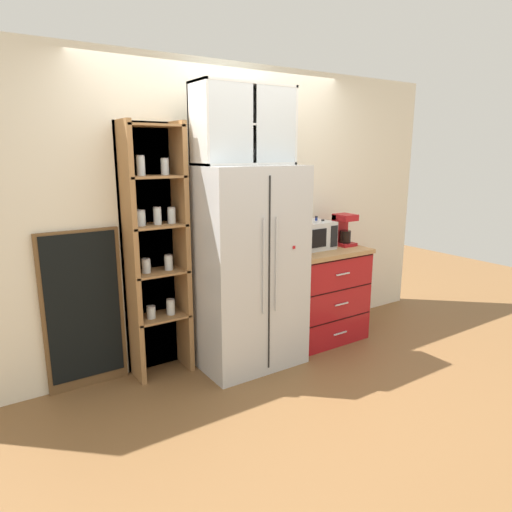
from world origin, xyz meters
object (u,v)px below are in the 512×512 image
at_px(chalkboard_menu, 84,310).
at_px(microwave, 309,235).
at_px(bottle_clear, 322,236).
at_px(mug_navy, 322,244).
at_px(coffee_maker, 343,230).
at_px(mug_sage, 322,244).
at_px(bottle_cobalt, 316,233).
at_px(refrigerator, 246,267).

bearing_deg(chalkboard_menu, microwave, -6.32).
xyz_separation_m(bottle_clear, chalkboard_menu, (-2.15, 0.29, -0.40)).
relative_size(microwave, mug_navy, 3.86).
distance_m(coffee_maker, chalkboard_menu, 2.48).
height_order(mug_sage, bottle_clear, bottle_clear).
height_order(microwave, bottle_cobalt, bottle_cobalt).
distance_m(mug_navy, bottle_cobalt, 0.13).
relative_size(refrigerator, microwave, 3.87).
bearing_deg(chalkboard_menu, bottle_clear, -7.62).
bearing_deg(chalkboard_menu, mug_sage, -7.49).
bearing_deg(refrigerator, bottle_cobalt, 7.90).
bearing_deg(mug_navy, coffee_maker, 3.97).
bearing_deg(bottle_clear, microwave, 151.19).
xyz_separation_m(microwave, bottle_cobalt, (0.11, 0.03, 0.00)).
relative_size(refrigerator, coffee_maker, 5.49).
relative_size(bottle_cobalt, chalkboard_menu, 0.24).
bearing_deg(coffee_maker, chalkboard_menu, 173.72).
bearing_deg(bottle_clear, mug_sage, 69.80).
xyz_separation_m(mug_sage, bottle_clear, (-0.00, -0.00, 0.08)).
relative_size(bottle_clear, chalkboard_menu, 0.23).
bearing_deg(bottle_cobalt, microwave, -163.88).
relative_size(microwave, chalkboard_menu, 0.35).
height_order(microwave, mug_navy, microwave).
relative_size(refrigerator, chalkboard_menu, 1.37).
xyz_separation_m(bottle_clear, bottle_cobalt, (0.00, 0.09, 0.01)).
relative_size(mug_sage, mug_navy, 1.00).
height_order(refrigerator, coffee_maker, refrigerator).
distance_m(refrigerator, mug_sage, 0.88).
height_order(coffee_maker, bottle_clear, coffee_maker).
height_order(microwave, chalkboard_menu, chalkboard_menu).
distance_m(refrigerator, coffee_maker, 1.18).
height_order(mug_sage, chalkboard_menu, chalkboard_menu).
distance_m(microwave, bottle_clear, 0.13).
bearing_deg(coffee_maker, mug_sage, -176.96).
xyz_separation_m(refrigerator, bottle_clear, (0.87, 0.03, 0.18)).
distance_m(bottle_clear, bottle_cobalt, 0.09).
height_order(mug_sage, mug_navy, mug_sage).
xyz_separation_m(mug_sage, chalkboard_menu, (-2.15, 0.28, -0.33)).
bearing_deg(coffee_maker, refrigerator, -177.69).
xyz_separation_m(mug_navy, bottle_clear, (-0.00, -0.00, 0.08)).
distance_m(mug_sage, bottle_cobalt, 0.12).
height_order(microwave, bottle_clear, bottle_clear).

